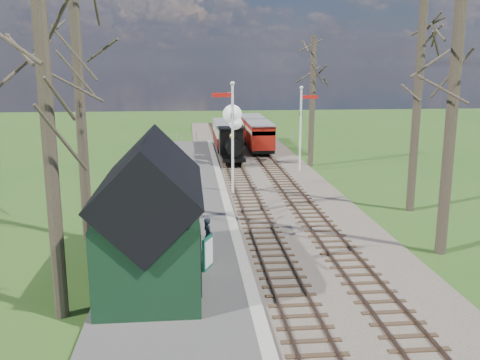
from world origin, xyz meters
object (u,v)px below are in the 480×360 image
object	(u,v)px
semaphore_far	(302,122)
locomotive	(232,138)
semaphore_near	(231,130)
sign_board	(208,253)
bench	(187,235)
person	(208,236)
red_carriage_a	(260,136)
red_carriage_b	(252,128)
coach	(226,134)
station_shed	(152,219)

from	to	relation	value
semaphore_far	locomotive	size ratio (longest dim) A/B	1.36
semaphore_near	sign_board	bearing A→B (deg)	-98.70
bench	person	world-z (taller)	person
red_carriage_a	person	xyz separation A→B (m)	(-5.03, -23.38, -0.51)
semaphore_far	red_carriage_b	world-z (taller)	semaphore_far
person	red_carriage_a	bearing A→B (deg)	-35.18
locomotive	coach	xyz separation A→B (m)	(0.01, 6.06, -0.52)
coach	bench	size ratio (longest dim) A/B	4.26
coach	red_carriage_a	size ratio (longest dim) A/B	1.42
station_shed	semaphore_near	size ratio (longest dim) A/B	1.01
red_carriage_a	sign_board	distance (m)	25.33
red_carriage_a	bench	bearing A→B (deg)	-104.64
coach	red_carriage_b	bearing A→B (deg)	57.70
station_shed	red_carriage_b	world-z (taller)	station_shed
semaphore_near	coach	size ratio (longest dim) A/B	0.92
coach	red_carriage_b	xyz separation A→B (m)	(2.60, 4.11, -0.03)
red_carriage_b	bench	size ratio (longest dim) A/B	3.01
bench	person	bearing A→B (deg)	-54.56
station_shed	coach	xyz separation A→B (m)	(4.30, 26.95, -0.83)
semaphore_near	semaphore_far	bearing A→B (deg)	49.40
coach	bench	distance (m)	23.89
semaphore_near	red_carriage_b	xyz separation A→B (m)	(3.37, 19.06, -2.21)
coach	person	xyz separation A→B (m)	(-2.43, -24.77, -0.53)
sign_board	person	bearing A→B (deg)	87.48
sign_board	person	size ratio (longest dim) A/B	0.81
semaphore_near	sign_board	size ratio (longest dim) A/B	5.45
semaphore_far	red_carriage_a	size ratio (longest dim) A/B	1.20
coach	red_carriage_a	world-z (taller)	coach
coach	sign_board	world-z (taller)	coach
semaphore_near	red_carriage_b	world-z (taller)	semaphore_near
bench	person	xyz separation A→B (m)	(0.79, -1.11, 0.29)
coach	sign_board	bearing A→B (deg)	-95.43
semaphore_near	red_carriage_a	bearing A→B (deg)	76.05
sign_board	semaphore_far	bearing A→B (deg)	68.30
station_shed	locomotive	xyz separation A→B (m)	(4.29, 20.89, -0.31)
station_shed	red_carriage_a	size ratio (longest dim) A/B	1.32
semaphore_near	red_carriage_a	xyz separation A→B (m)	(3.37, 13.56, -2.21)
red_carriage_a	bench	world-z (taller)	red_carriage_a
bench	red_carriage_a	bearing A→B (deg)	75.36
coach	red_carriage_a	bearing A→B (deg)	-28.09
semaphore_far	coach	bearing A→B (deg)	116.05
coach	red_carriage_a	distance (m)	2.95
semaphore_far	sign_board	distance (m)	18.74
station_shed	sign_board	xyz separation A→B (m)	(1.81, 0.76, -1.50)
locomotive	bench	distance (m)	17.94
locomotive	sign_board	xyz separation A→B (m)	(-2.48, -20.13, -1.19)
station_shed	coach	distance (m)	27.30
red_carriage_a	bench	xyz separation A→B (m)	(-5.82, -22.27, -0.80)
red_carriage_a	sign_board	size ratio (longest dim) A/B	4.18
station_shed	person	distance (m)	3.18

